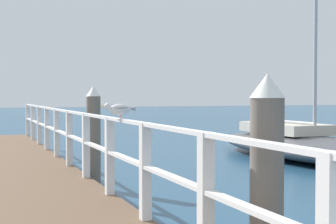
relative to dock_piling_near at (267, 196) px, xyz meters
name	(u,v)px	position (x,y,z in m)	size (l,w,h in m)	color
pier_railing	(77,135)	(-0.38, 6.10, 0.08)	(0.12, 18.14, 1.14)	white
dock_piling_near	(267,196)	(0.00, 0.00, 0.00)	(0.29, 0.29, 2.04)	#6B6056
dock_piling_far	(94,137)	(0.00, 6.35, 0.00)	(0.29, 0.29, 2.04)	#6B6056
seagull_foreground	(119,109)	(-0.39, 3.07, 0.65)	(0.48, 0.18, 0.21)	white
boat_2	(304,145)	(6.74, 8.74, -0.61)	(2.87, 8.24, 8.95)	#4C4C51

